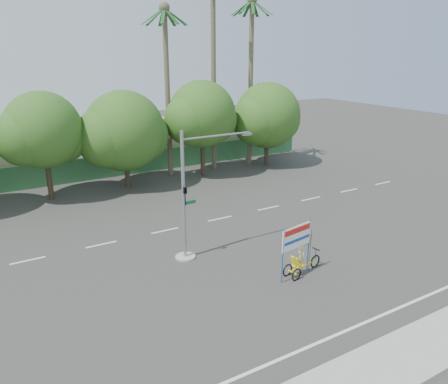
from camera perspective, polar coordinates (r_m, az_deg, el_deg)
ground at (r=22.32m, az=5.42°, el=-11.05°), size 120.00×120.00×0.00m
sidewalk_near at (r=17.85m, az=20.58°, el=-20.50°), size 50.00×2.40×0.12m
fence at (r=40.14m, az=-12.75°, el=3.56°), size 38.00×0.08×2.00m
building_right at (r=46.91m, az=-5.22°, el=7.03°), size 14.00×8.00×3.60m
tree_left at (r=34.44m, az=-22.61°, el=7.13°), size 6.66×5.60×8.07m
tree_center at (r=35.83m, az=-12.97°, el=7.48°), size 7.62×6.40×7.85m
tree_right at (r=38.36m, az=-2.94°, el=9.78°), size 6.90×5.80×8.36m
tree_far_right at (r=42.11m, az=5.65°, el=9.66°), size 7.38×6.20×7.94m
palm_tall at (r=40.23m, az=-1.40°, el=17.67°), size 3.73×3.79×17.45m
palm_mid at (r=42.35m, az=3.54°, el=16.23°), size 3.73×3.79×15.45m
palm_short at (r=38.30m, az=-7.48°, el=15.09°), size 3.73×3.79×14.45m
traffic_signal at (r=23.18m, az=-4.57°, el=-1.93°), size 4.72×1.10×7.00m
trike_billboard at (r=22.26m, az=9.83°, el=-7.96°), size 2.92×0.91×2.89m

